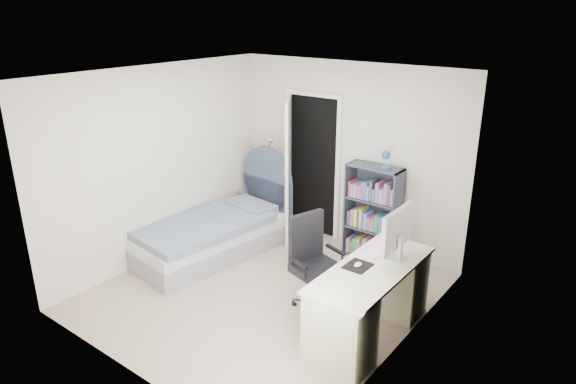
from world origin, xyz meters
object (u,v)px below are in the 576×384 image
Objects in this scene: bed at (216,232)px; bookcase at (373,217)px; nightstand at (256,196)px; floor_lamp at (270,192)px; office_chair at (313,258)px; desk at (371,299)px.

bed is 1.48× the size of bookcase.
nightstand is (-0.31, 1.19, 0.09)m from bed.
bookcase reaches higher than nightstand.
office_chair is (1.70, -1.36, 0.01)m from floor_lamp.
office_chair is at bearing -9.81° from bed.
nightstand is at bearing 178.58° from bookcase.
bookcase is at bearing 117.91° from desk.
nightstand is 0.41× the size of floor_lamp.
floor_lamp is (0.41, -0.14, 0.19)m from nightstand.
floor_lamp is 2.87m from desk.
desk is at bearing -7.32° from office_chair.
bookcase is (2.06, -0.05, 0.19)m from nightstand.
bookcase is at bearing 33.10° from bed.
desk is (2.87, -1.60, 0.04)m from nightstand.
bed is 3.77× the size of nightstand.
bookcase is 0.95× the size of desk.
office_chair is at bearing -38.64° from floor_lamp.
floor_lamp is at bearing 149.41° from desk.
desk is 1.48× the size of office_chair.
bookcase is 1.76m from desk.
bookcase is 1.45m from office_chair.
floor_lamp is at bearing -18.67° from nightstand.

